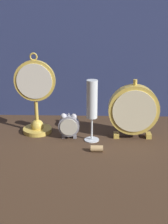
# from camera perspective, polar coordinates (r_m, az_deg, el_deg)

# --- Properties ---
(ground_plane) EXTENTS (4.00, 4.00, 0.00)m
(ground_plane) POSITION_cam_1_polar(r_m,az_deg,el_deg) (1.10, -0.12, -6.45)
(ground_plane) COLOR #422D1E
(fabric_backdrop_drape) EXTENTS (1.34, 0.01, 0.57)m
(fabric_backdrop_drape) POSITION_cam_1_polar(r_m,az_deg,el_deg) (1.33, 0.32, 11.10)
(fabric_backdrop_drape) COLOR navy
(fabric_backdrop_drape) RESTS_ON ground_plane
(pocket_watch_on_stand) EXTENTS (0.15, 0.11, 0.31)m
(pocket_watch_on_stand) POSITION_cam_1_polar(r_m,az_deg,el_deg) (1.19, -8.81, 2.12)
(pocket_watch_on_stand) COLOR gold
(pocket_watch_on_stand) RESTS_ON ground_plane
(alarm_clock_twin_bell) EXTENTS (0.08, 0.03, 0.10)m
(alarm_clock_twin_bell) POSITION_cam_1_polar(r_m,az_deg,el_deg) (1.15, -2.77, -2.35)
(alarm_clock_twin_bell) COLOR gray
(alarm_clock_twin_bell) RESTS_ON ground_plane
(mantel_clock_silver) EXTENTS (0.18, 0.04, 0.22)m
(mantel_clock_silver) POSITION_cam_1_polar(r_m,az_deg,el_deg) (1.15, 9.07, 0.34)
(mantel_clock_silver) COLOR gold
(mantel_clock_silver) RESTS_ON ground_plane
(champagne_flute) EXTENTS (0.05, 0.05, 0.23)m
(champagne_flute) POSITION_cam_1_polar(r_m,az_deg,el_deg) (1.10, 1.47, 1.51)
(champagne_flute) COLOR silver
(champagne_flute) RESTS_ON ground_plane
(wine_cork) EXTENTS (0.04, 0.02, 0.02)m
(wine_cork) POSITION_cam_1_polar(r_m,az_deg,el_deg) (1.07, 2.35, -6.68)
(wine_cork) COLOR tan
(wine_cork) RESTS_ON ground_plane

